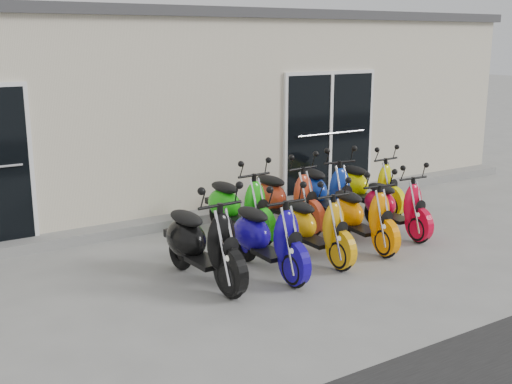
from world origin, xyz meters
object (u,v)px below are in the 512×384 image
scooter_front_blue (268,226)px  scooter_front_orange_b (362,206)px  scooter_back_red (286,189)px  scooter_front_orange_a (315,217)px  scooter_front_red (396,197)px  scooter_front_black (202,231)px  scooter_back_blue (325,182)px  scooter_back_green (239,196)px  scooter_back_yellow (369,177)px

scooter_front_blue → scooter_front_orange_b: 1.71m
scooter_front_orange_b → scooter_back_red: (-0.39, 1.31, 0.04)m
scooter_front_orange_a → scooter_front_red: scooter_front_orange_a is taller
scooter_front_orange_a → scooter_back_red: bearing=70.4°
scooter_front_black → scooter_back_blue: bearing=21.3°
scooter_front_blue → scooter_front_orange_b: (1.71, 0.17, -0.03)m
scooter_back_blue → scooter_front_orange_a: bearing=-126.3°
scooter_front_orange_a → scooter_back_red: size_ratio=0.93×
scooter_back_red → scooter_front_orange_a: bearing=-114.9°
scooter_back_green → scooter_back_blue: size_ratio=0.97×
scooter_front_orange_a → scooter_front_orange_b: scooter_front_orange_b is taller
scooter_front_orange_b → scooter_back_yellow: scooter_back_yellow is taller
scooter_front_blue → scooter_back_yellow: size_ratio=1.04×
scooter_front_blue → scooter_front_red: (2.54, 0.36, -0.05)m
scooter_front_black → scooter_back_red: size_ratio=1.04×
scooter_front_black → scooter_back_red: (2.15, 1.33, -0.03)m
scooter_front_red → scooter_back_red: 1.66m
scooter_front_orange_a → scooter_front_red: 1.74m
scooter_front_black → scooter_back_green: 1.87m
scooter_front_red → scooter_back_green: 2.35m
scooter_front_blue → scooter_back_blue: 2.53m
scooter_front_black → scooter_back_red: bearing=28.8°
scooter_front_orange_b → scooter_back_green: size_ratio=0.95×
scooter_front_black → scooter_front_blue: 0.85m
scooter_back_blue → scooter_front_black: bearing=-149.4°
scooter_front_orange_b → scooter_front_blue: bearing=-168.4°
scooter_back_green → scooter_back_yellow: size_ratio=1.05×
scooter_back_green → scooter_back_yellow: bearing=-3.0°
scooter_front_red → scooter_front_black: bearing=-172.5°
scooter_front_black → scooter_back_blue: scooter_front_black is taller
scooter_front_black → scooter_front_blue: scooter_front_black is taller
scooter_back_yellow → scooter_back_green: bearing=178.1°
scooter_front_blue → scooter_back_red: size_ratio=0.99×
scooter_back_red → scooter_back_yellow: (1.74, 0.04, -0.03)m
scooter_front_blue → scooter_front_orange_a: 0.83m
scooter_front_orange_b → scooter_back_red: bearing=112.5°
scooter_front_orange_b → scooter_back_red: scooter_back_red is taller
scooter_front_black → scooter_front_orange_a: 1.66m
scooter_front_orange_b → scooter_back_blue: scooter_back_blue is taller
scooter_front_orange_b → scooter_back_yellow: size_ratio=0.99×
scooter_front_blue → scooter_front_red: 2.56m
scooter_front_black → scooter_front_orange_a: (1.65, -0.05, -0.07)m
scooter_front_red → scooter_back_red: bearing=141.5°
scooter_back_yellow → scooter_front_orange_b: bearing=-137.7°
scooter_front_blue → scooter_back_red: 1.98m
scooter_front_orange_b → scooter_back_green: (-1.23, 1.32, 0.03)m
scooter_front_black → scooter_front_blue: size_ratio=1.06×
scooter_back_blue → scooter_front_orange_b: bearing=-99.5°
scooter_back_blue → scooter_back_green: bearing=-174.5°
scooter_front_black → scooter_front_orange_a: size_ratio=1.12×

